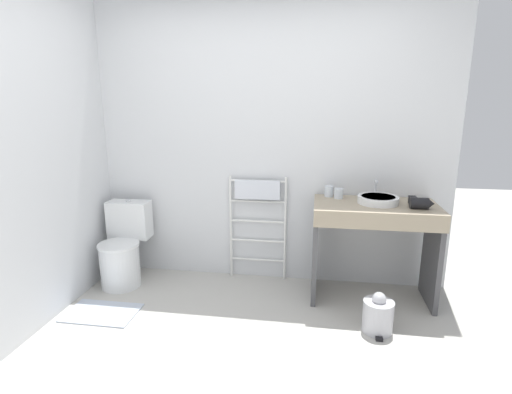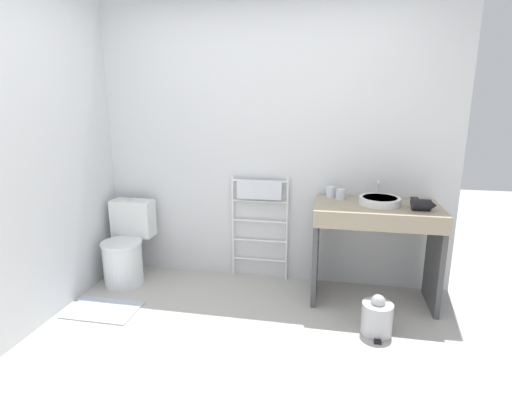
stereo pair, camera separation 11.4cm
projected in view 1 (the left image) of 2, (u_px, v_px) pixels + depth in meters
The scene contains 13 objects.
ground_plane at pixel (230, 385), 2.39m from camera, with size 12.00×12.00×0.00m, color #B2AFA8.
wall_back at pixel (266, 144), 3.63m from camera, with size 3.30×0.12×2.54m, color silver.
wall_side at pixel (47, 153), 3.07m from camera, with size 0.12×2.29×2.54m, color silver.
toilet at pixel (123, 249), 3.68m from camera, with size 0.39×0.52×0.75m.
towel_radiator at pixel (258, 206), 3.67m from camera, with size 0.54×0.06×0.99m.
vanity_counter at pixel (374, 235), 3.31m from camera, with size 1.00×0.56×0.84m.
sink_basin at pixel (378, 199), 3.27m from camera, with size 0.33×0.33×0.06m.
faucet at pixel (376, 187), 3.43m from camera, with size 0.02×0.10×0.16m.
cup_near_wall at pixel (329, 191), 3.49m from camera, with size 0.08×0.08×0.09m.
cup_near_edge at pixel (339, 193), 3.43m from camera, with size 0.08×0.08×0.09m.
hair_dryer at pixel (420, 203), 3.11m from camera, with size 0.18×0.18×0.09m.
trash_bin at pixel (378, 315), 2.93m from camera, with size 0.22×0.26×0.31m.
bath_mat at pixel (102, 313), 3.20m from camera, with size 0.56×0.36×0.01m, color #B2BCCC.
Camera 1 is at (0.47, -2.01, 1.67)m, focal length 28.00 mm.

